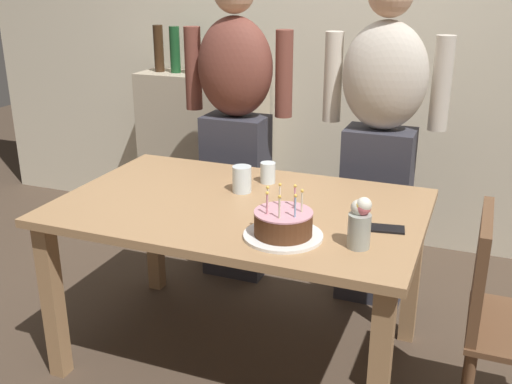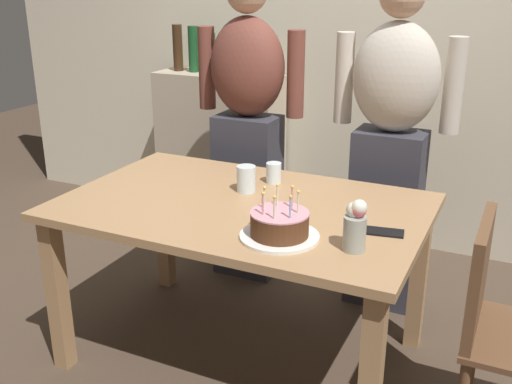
# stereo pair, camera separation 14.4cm
# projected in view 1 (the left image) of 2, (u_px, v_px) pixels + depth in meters

# --- Properties ---
(ground_plane) EXTENTS (10.00, 10.00, 0.00)m
(ground_plane) POSITION_uv_depth(u_px,v_px,m) (242.00, 354.00, 2.74)
(ground_plane) COLOR #47382B
(back_wall) EXTENTS (5.20, 0.10, 2.60)m
(back_wall) POSITION_uv_depth(u_px,v_px,m) (338.00, 32.00, 3.65)
(back_wall) COLOR beige
(back_wall) RESTS_ON ground_plane
(dining_table) EXTENTS (1.50, 0.96, 0.74)m
(dining_table) POSITION_uv_depth(u_px,v_px,m) (240.00, 225.00, 2.52)
(dining_table) COLOR #A37A51
(dining_table) RESTS_ON ground_plane
(birthday_cake) EXTENTS (0.29, 0.29, 0.19)m
(birthday_cake) POSITION_uv_depth(u_px,v_px,m) (283.00, 225.00, 2.15)
(birthday_cake) COLOR white
(birthday_cake) RESTS_ON dining_table
(water_glass_near) EXTENTS (0.08, 0.08, 0.12)m
(water_glass_near) POSITION_uv_depth(u_px,v_px,m) (242.00, 179.00, 2.60)
(water_glass_near) COLOR silver
(water_glass_near) RESTS_ON dining_table
(water_glass_far) EXTENTS (0.07, 0.07, 0.09)m
(water_glass_far) POSITION_uv_depth(u_px,v_px,m) (268.00, 173.00, 2.72)
(water_glass_far) COLOR silver
(water_glass_far) RESTS_ON dining_table
(cell_phone) EXTENTS (0.15, 0.09, 0.01)m
(cell_phone) POSITION_uv_depth(u_px,v_px,m) (385.00, 229.00, 2.23)
(cell_phone) COLOR black
(cell_phone) RESTS_ON dining_table
(flower_vase) EXTENTS (0.08, 0.08, 0.18)m
(flower_vase) POSITION_uv_depth(u_px,v_px,m) (360.00, 221.00, 2.05)
(flower_vase) COLOR #999E93
(flower_vase) RESTS_ON dining_table
(person_man_bearded) EXTENTS (0.61, 0.27, 1.66)m
(person_man_bearded) POSITION_uv_depth(u_px,v_px,m) (236.00, 125.00, 3.22)
(person_man_bearded) COLOR #33333D
(person_man_bearded) RESTS_ON ground_plane
(person_woman_cardigan) EXTENTS (0.61, 0.27, 1.66)m
(person_woman_cardigan) POSITION_uv_depth(u_px,v_px,m) (380.00, 138.00, 2.95)
(person_woman_cardigan) COLOR #33333D
(person_woman_cardigan) RESTS_ON ground_plane
(dining_chair) EXTENTS (0.42, 0.42, 0.87)m
(dining_chair) POSITION_uv_depth(u_px,v_px,m) (504.00, 313.00, 2.10)
(dining_chair) COLOR brown
(dining_chair) RESTS_ON ground_plane
(shelf_cabinet) EXTENTS (0.84, 0.30, 1.33)m
(shelf_cabinet) POSITION_uv_depth(u_px,v_px,m) (203.00, 149.00, 4.00)
(shelf_cabinet) COLOR tan
(shelf_cabinet) RESTS_ON ground_plane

